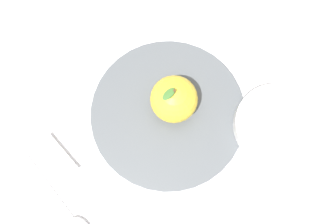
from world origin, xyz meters
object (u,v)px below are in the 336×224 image
(apple, at_px, (174,99))
(side_bowl, at_px, (275,126))
(knife, at_px, (75,169))
(spoon, at_px, (72,220))
(dinner_plate, at_px, (168,113))

(apple, relative_size, side_bowl, 0.63)
(knife, distance_m, spoon, 0.08)
(apple, relative_size, spoon, 0.49)
(knife, bearing_deg, side_bowl, 161.46)
(dinner_plate, bearing_deg, knife, 0.91)
(apple, bearing_deg, spoon, 18.69)
(dinner_plate, relative_size, knife, 1.40)
(knife, height_order, spoon, spoon)
(dinner_plate, xyz_separation_m, apple, (-0.01, -0.01, 0.05))
(dinner_plate, height_order, knife, dinner_plate)
(dinner_plate, distance_m, knife, 0.18)
(dinner_plate, bearing_deg, apple, -154.14)
(side_bowl, relative_size, knife, 0.72)
(side_bowl, bearing_deg, dinner_plate, -38.29)
(side_bowl, bearing_deg, knife, -18.54)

